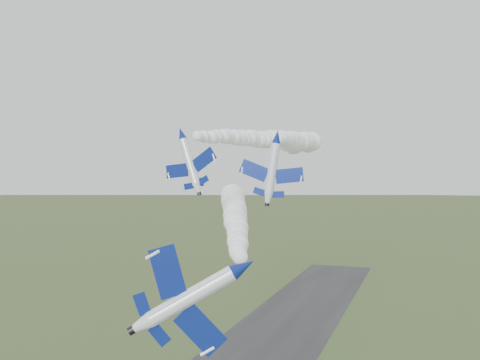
% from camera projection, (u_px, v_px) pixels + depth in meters
% --- Properties ---
extents(jet_lead, '(7.55, 13.81, 10.40)m').
position_uv_depth(jet_lead, '(244.00, 267.00, 53.67)').
color(jet_lead, white).
extents(smoke_trail_jet_lead, '(31.23, 64.58, 5.06)m').
position_uv_depth(smoke_trail_jet_lead, '(235.00, 215.00, 91.47)').
color(smoke_trail_jet_lead, white).
extents(jet_pair_left, '(9.18, 11.50, 3.78)m').
position_uv_depth(jet_pair_left, '(181.00, 133.00, 85.85)').
color(jet_pair_left, white).
extents(smoke_trail_jet_pair_left, '(14.50, 68.56, 5.35)m').
position_uv_depth(smoke_trail_jet_pair_left, '(268.00, 140.00, 118.97)').
color(smoke_trail_jet_pair_left, white).
extents(jet_pair_right, '(9.78, 11.60, 3.05)m').
position_uv_depth(jet_pair_right, '(277.00, 137.00, 80.75)').
color(jet_pair_right, white).
extents(smoke_trail_jet_pair_right, '(18.45, 64.76, 5.26)m').
position_uv_depth(smoke_trail_jet_pair_right, '(288.00, 142.00, 115.47)').
color(smoke_trail_jet_pair_right, white).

